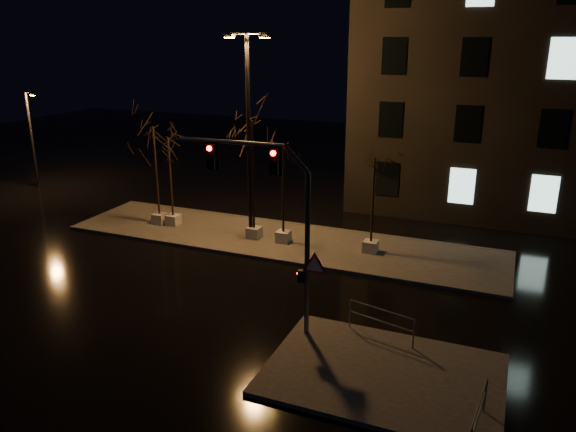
% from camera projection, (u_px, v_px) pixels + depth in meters
% --- Properties ---
extents(ground, '(90.00, 90.00, 0.00)m').
position_uv_depth(ground, '(221.00, 289.00, 22.82)').
color(ground, black).
rests_on(ground, ground).
extents(median, '(22.00, 5.00, 0.15)m').
position_uv_depth(median, '(279.00, 240.00, 28.07)').
color(median, '#43403C').
rests_on(median, ground).
extents(sidewalk_corner, '(7.00, 5.00, 0.15)m').
position_uv_depth(sidewalk_corner, '(383.00, 374.00, 17.00)').
color(sidewalk_corner, '#43403C').
rests_on(sidewalk_corner, ground).
extents(tree_0, '(1.80, 1.80, 5.38)m').
position_uv_depth(tree_0, '(155.00, 149.00, 29.03)').
color(tree_0, beige).
rests_on(tree_0, median).
extents(tree_1, '(1.80, 1.80, 4.82)m').
position_uv_depth(tree_1, '(169.00, 158.00, 28.95)').
color(tree_1, beige).
rests_on(tree_1, median).
extents(tree_2, '(1.80, 1.80, 6.03)m').
position_uv_depth(tree_2, '(252.00, 148.00, 26.75)').
color(tree_2, beige).
rests_on(tree_2, median).
extents(tree_3, '(1.80, 1.80, 4.97)m').
position_uv_depth(tree_3, '(283.00, 167.00, 26.44)').
color(tree_3, beige).
rests_on(tree_3, median).
extents(tree_4, '(1.80, 1.80, 4.61)m').
position_uv_depth(tree_4, '(374.00, 180.00, 25.25)').
color(tree_4, beige).
rests_on(tree_4, median).
extents(traffic_signal_mast, '(5.31, 0.33, 6.48)m').
position_uv_depth(traffic_signal_mast, '(277.00, 211.00, 18.29)').
color(traffic_signal_mast, '#515458').
rests_on(traffic_signal_mast, sidewalk_corner).
extents(streetlight_main, '(2.45, 0.64, 9.82)m').
position_uv_depth(streetlight_main, '(248.00, 125.00, 26.50)').
color(streetlight_main, black).
rests_on(streetlight_main, median).
extents(streetlight_far, '(1.22, 0.57, 6.37)m').
position_uv_depth(streetlight_far, '(32.00, 136.00, 36.96)').
color(streetlight_far, black).
rests_on(streetlight_far, ground).
extents(guard_rail_a, '(2.36, 0.65, 1.05)m').
position_uv_depth(guard_rail_a, '(381.00, 319.00, 18.73)').
color(guard_rail_a, '#515458').
rests_on(guard_rail_a, sidewalk_corner).
extents(guard_rail_b, '(0.25, 2.19, 1.04)m').
position_uv_depth(guard_rail_b, '(479.00, 412.00, 14.12)').
color(guard_rail_b, '#515458').
rests_on(guard_rail_b, sidewalk_corner).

